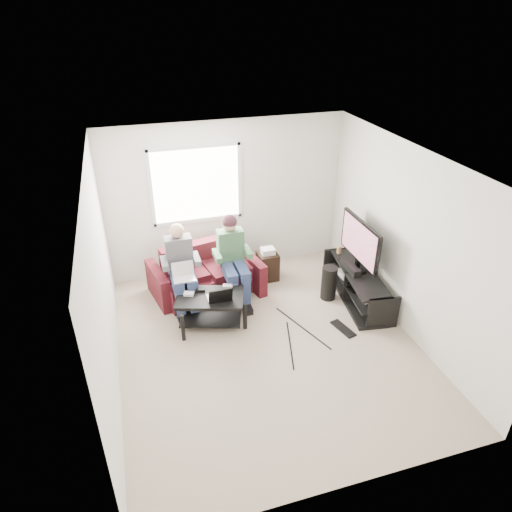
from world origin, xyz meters
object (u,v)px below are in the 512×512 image
(sofa, at_px, (205,276))
(tv_stand, at_px, (358,287))
(subwoofer, at_px, (329,283))
(end_table, at_px, (268,265))
(coffee_table, at_px, (210,303))
(tv, at_px, (360,242))

(sofa, height_order, tv_stand, sofa)
(subwoofer, xyz_separation_m, end_table, (-0.75, 0.83, -0.02))
(tv_stand, height_order, subwoofer, subwoofer)
(tv_stand, height_order, end_table, end_table)
(coffee_table, xyz_separation_m, tv_stand, (2.35, -0.06, -0.12))
(coffee_table, bearing_deg, end_table, 38.74)
(coffee_table, relative_size, tv_stand, 0.67)
(coffee_table, distance_m, tv, 2.43)
(sofa, xyz_separation_m, subwoofer, (1.84, -0.74, -0.02))
(sofa, xyz_separation_m, coffee_table, (-0.10, -0.86, 0.06))
(tv, relative_size, end_table, 1.88)
(sofa, xyz_separation_m, tv_stand, (2.26, -0.92, -0.06))
(tv, bearing_deg, subwoofer, 169.33)
(sofa, bearing_deg, subwoofer, -22.07)
(sofa, xyz_separation_m, tv, (2.25, -0.82, 0.68))
(tv_stand, relative_size, subwoofer, 2.92)
(sofa, xyz_separation_m, end_table, (1.09, 0.09, -0.03))
(tv, height_order, subwoofer, tv)
(coffee_table, distance_m, subwoofer, 1.94)
(tv_stand, distance_m, end_table, 1.55)
(coffee_table, height_order, tv_stand, tv_stand)
(tv_stand, distance_m, tv, 0.75)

